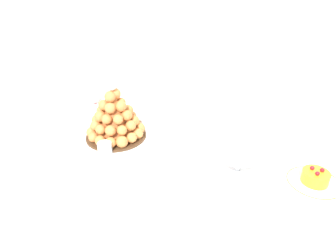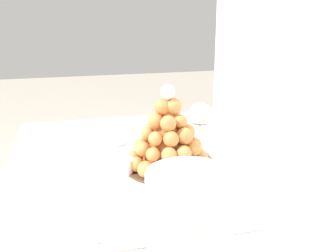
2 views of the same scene
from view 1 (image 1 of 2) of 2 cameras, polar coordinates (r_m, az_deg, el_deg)
buffet_table at (r=1.21m, az=-2.33°, el=-7.49°), size 1.51×0.89×0.73m
serving_tray at (r=1.19m, az=-10.27°, el=-3.17°), size 0.68×0.37×0.02m
croquembouche at (r=1.18m, az=-10.31°, el=1.71°), size 0.24×0.24×0.24m
dessert_cup_left at (r=1.24m, az=-22.22°, el=-2.08°), size 0.06×0.06×0.05m
dessert_cup_mid_left at (r=1.11m, az=-12.14°, el=-4.34°), size 0.05×0.05×0.05m
dessert_cup_centre at (r=1.03m, az=0.37°, el=-6.11°), size 0.05×0.05×0.05m
creme_brulee_ramekin at (r=1.33m, az=-18.36°, el=0.22°), size 0.09×0.09×0.02m
macaron_goblet at (r=0.98m, az=14.06°, el=-2.00°), size 0.13×0.13×0.24m
fruit_tart_plate at (r=1.07m, az=26.53°, el=-9.29°), size 0.17×0.17×0.06m
wine_glass at (r=1.37m, az=-14.01°, el=5.59°), size 0.08×0.08×0.15m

